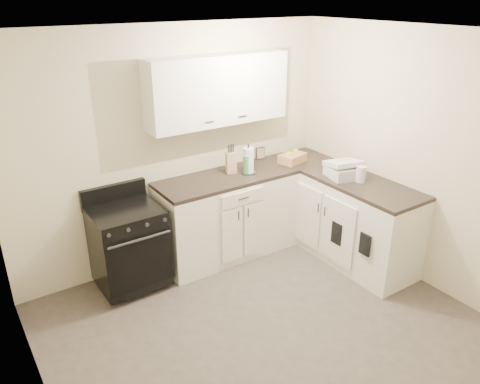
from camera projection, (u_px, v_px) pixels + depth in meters
floor at (279, 341)px, 4.02m from camera, size 3.60×3.60×0.00m
ceiling at (292, 36)px, 3.03m from camera, size 3.60×3.60×0.00m
wall_back at (177, 148)px, 4.90m from camera, size 3.60×0.00×3.60m
wall_right at (433, 164)px, 4.45m from camera, size 0.00×3.60×3.60m
wall_left at (33, 288)px, 2.60m from camera, size 0.00×3.60×3.60m
base_cabinets_back at (227, 217)px, 5.20m from camera, size 1.55×0.60×0.90m
base_cabinets_right at (339, 215)px, 5.26m from camera, size 0.60×1.90×0.90m
countertop_back at (227, 178)px, 5.02m from camera, size 1.55×0.60×0.04m
countertop_right at (342, 176)px, 5.07m from camera, size 0.60×1.90×0.04m
upper_cabinets at (218, 90)px, 4.77m from camera, size 1.55×0.30×0.70m
stove at (129, 247)px, 4.59m from camera, size 0.66×0.56×0.80m
knife_block at (231, 163)px, 5.07m from camera, size 0.13×0.12×0.23m
paper_towel at (248, 161)px, 5.05m from camera, size 0.12×0.12×0.28m
soap_bottle at (246, 165)px, 5.03m from camera, size 0.08×0.08×0.21m
picture_frame at (260, 153)px, 5.51m from camera, size 0.12×0.06×0.14m
wicker_basket at (292, 158)px, 5.40m from camera, size 0.35×0.27×0.10m
countertop_grill at (344, 171)px, 4.97m from camera, size 0.40×0.38×0.12m
glass_jar at (361, 174)px, 4.83m from camera, size 0.12×0.12×0.17m
oven_mitt_near at (365, 245)px, 4.56m from camera, size 0.02×0.13×0.22m
oven_mitt_far at (337, 233)px, 4.87m from camera, size 0.02×0.14×0.24m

